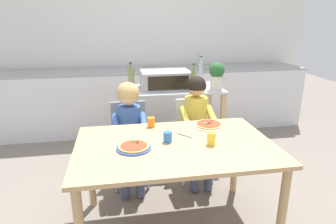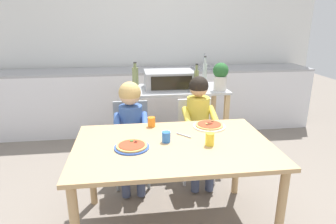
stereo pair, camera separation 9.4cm
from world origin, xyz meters
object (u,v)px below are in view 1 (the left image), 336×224
(dining_table, at_px, (175,155))
(drinking_cup_yellow, at_px, (211,138))
(dining_chair_left, at_px, (130,137))
(pizza_plate_blue_rimmed, at_px, (134,147))
(child_in_blue_striped_shirt, at_px, (129,122))
(drinking_cup_orange, at_px, (151,122))
(kitchen_island_cart, at_px, (171,112))
(drinking_cup_blue, at_px, (168,137))
(bottle_dark_olive_oil, at_px, (131,76))
(dining_chair_right, at_px, (194,133))
(potted_herb_plant, at_px, (217,75))
(child_in_yellow_shirt, at_px, (197,118))
(pizza_plate_white, at_px, (209,125))
(bottle_squat_spirits, at_px, (201,74))
(toaster_oven, at_px, (166,80))
(serving_spoon, at_px, (184,135))
(bottle_clear_vinegar, at_px, (193,81))

(dining_table, relative_size, drinking_cup_yellow, 15.31)
(dining_chair_left, height_order, pizza_plate_blue_rimmed, dining_chair_left)
(child_in_blue_striped_shirt, height_order, drinking_cup_orange, child_in_blue_striped_shirt)
(drinking_cup_yellow, bearing_deg, drinking_cup_orange, 131.31)
(kitchen_island_cart, distance_m, drinking_cup_blue, 1.24)
(bottle_dark_olive_oil, bearing_deg, dining_chair_left, -95.94)
(dining_chair_right, height_order, pizza_plate_blue_rimmed, dining_chair_right)
(kitchen_island_cart, bearing_deg, potted_herb_plant, -18.00)
(potted_herb_plant, bearing_deg, child_in_yellow_shirt, -127.53)
(pizza_plate_blue_rimmed, xyz_separation_m, pizza_plate_white, (0.66, 0.34, -0.00))
(bottle_squat_spirits, relative_size, pizza_plate_white, 1.30)
(child_in_yellow_shirt, height_order, pizza_plate_white, child_in_yellow_shirt)
(drinking_cup_blue, height_order, drinking_cup_yellow, drinking_cup_yellow)
(dining_chair_right, height_order, child_in_blue_striped_shirt, child_in_blue_striped_shirt)
(dining_chair_left, height_order, drinking_cup_yellow, drinking_cup_yellow)
(toaster_oven, distance_m, dining_chair_left, 0.80)
(bottle_squat_spirits, bearing_deg, pizza_plate_blue_rimmed, -123.47)
(dining_chair_right, xyz_separation_m, serving_spoon, (-0.25, -0.64, 0.25))
(drinking_cup_yellow, bearing_deg, bottle_dark_olive_oil, 107.65)
(kitchen_island_cart, xyz_separation_m, serving_spoon, (-0.10, -1.10, 0.16))
(dining_chair_right, bearing_deg, toaster_oven, 113.72)
(bottle_squat_spirits, bearing_deg, kitchen_island_cart, -178.75)
(drinking_cup_yellow, height_order, drinking_cup_orange, drinking_cup_yellow)
(bottle_dark_olive_oil, height_order, dining_chair_left, bottle_dark_olive_oil)
(bottle_clear_vinegar, height_order, potted_herb_plant, bottle_clear_vinegar)
(drinking_cup_yellow, relative_size, serving_spoon, 0.67)
(bottle_squat_spirits, distance_m, drinking_cup_orange, 1.12)
(toaster_oven, distance_m, dining_table, 1.31)
(kitchen_island_cart, height_order, serving_spoon, kitchen_island_cart)
(kitchen_island_cart, distance_m, dining_chair_left, 0.69)
(bottle_clear_vinegar, height_order, drinking_cup_orange, bottle_clear_vinegar)
(child_in_blue_striped_shirt, height_order, drinking_cup_yellow, child_in_blue_striped_shirt)
(pizza_plate_white, bearing_deg, kitchen_island_cart, 99.15)
(potted_herb_plant, relative_size, serving_spoon, 2.16)
(kitchen_island_cart, distance_m, serving_spoon, 1.12)
(bottle_dark_olive_oil, bearing_deg, bottle_squat_spirits, -16.38)
(potted_herb_plant, bearing_deg, pizza_plate_blue_rimmed, -131.24)
(bottle_squat_spirits, height_order, potted_herb_plant, bottle_squat_spirits)
(dining_chair_right, xyz_separation_m, drinking_cup_yellow, (-0.10, -0.84, 0.30))
(toaster_oven, xyz_separation_m, drinking_cup_blue, (-0.19, -1.22, -0.18))
(toaster_oven, relative_size, drinking_cup_blue, 6.92)
(bottle_squat_spirits, bearing_deg, dining_chair_right, -112.30)
(bottle_dark_olive_oil, xyz_separation_m, pizza_plate_white, (0.58, -1.17, -0.22))
(toaster_oven, relative_size, serving_spoon, 3.92)
(dining_table, distance_m, serving_spoon, 0.20)
(bottle_dark_olive_oil, bearing_deg, potted_herb_plant, -23.22)
(toaster_oven, xyz_separation_m, serving_spoon, (-0.04, -1.12, -0.21))
(bottle_clear_vinegar, bearing_deg, dining_table, -111.34)
(kitchen_island_cart, relative_size, toaster_oven, 2.10)
(pizza_plate_white, bearing_deg, dining_table, -139.05)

